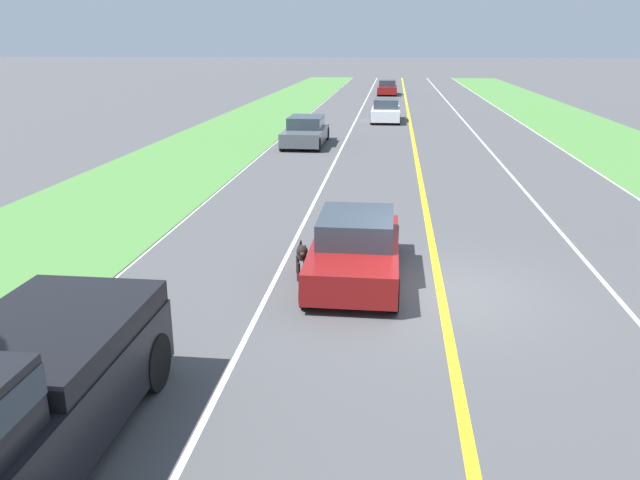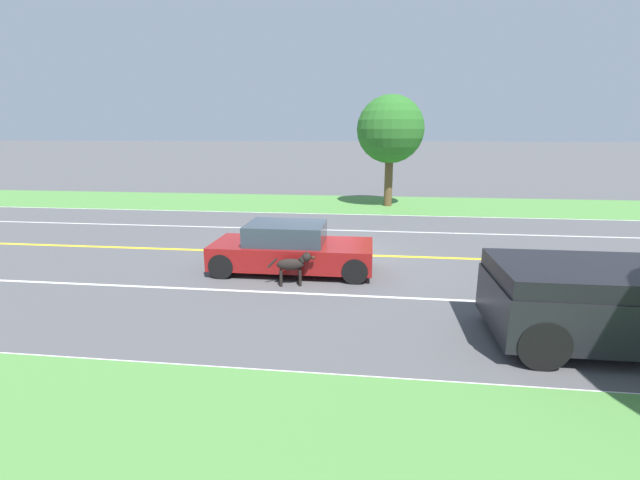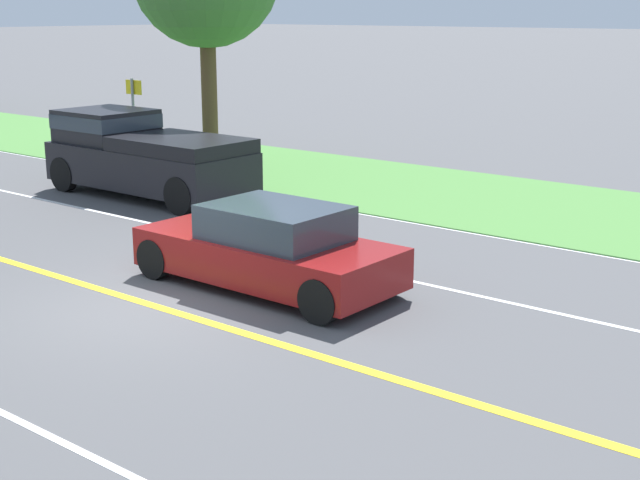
{
  "view_description": "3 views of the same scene",
  "coord_description": "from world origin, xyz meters",
  "views": [
    {
      "loc": [
        1.1,
        12.09,
        4.89
      ],
      "look_at": [
        2.51,
        -0.1,
        0.98
      ],
      "focal_mm": 35.0,
      "sensor_mm": 36.0,
      "label": 1
    },
    {
      "loc": [
        13.03,
        1.44,
        3.74
      ],
      "look_at": [
        1.61,
        0.09,
        0.86
      ],
      "focal_mm": 24.0,
      "sensor_mm": 36.0,
      "label": 2
    },
    {
      "loc": [
        -8.34,
        -9.92,
        4.33
      ],
      "look_at": [
        2.4,
        -1.26,
        0.75
      ],
      "focal_mm": 50.0,
      "sensor_mm": 36.0,
      "label": 3
    }
  ],
  "objects": [
    {
      "name": "car_trailing_mid",
      "position": [
        1.56,
        -28.85,
        0.64
      ],
      "size": [
        1.83,
        4.54,
        1.39
      ],
      "color": "white",
      "rests_on": "ground"
    },
    {
      "name": "ground_plane",
      "position": [
        0.0,
        0.0,
        0.0
      ],
      "size": [
        400.0,
        400.0,
        0.0
      ],
      "primitive_type": "plane",
      "color": "#4C4C4F"
    },
    {
      "name": "ego_car",
      "position": [
        1.8,
        -0.69,
        0.64
      ],
      "size": [
        1.87,
        4.38,
        1.36
      ],
      "color": "maroon",
      "rests_on": "ground"
    },
    {
      "name": "lane_dash_oncoming",
      "position": [
        -3.5,
        0.0,
        0.0
      ],
      "size": [
        0.1,
        160.0,
        0.01
      ],
      "primitive_type": "cube",
      "color": "white",
      "rests_on": "ground"
    },
    {
      "name": "lane_edge_line_right",
      "position": [
        7.0,
        0.0,
        0.0
      ],
      "size": [
        0.14,
        160.0,
        0.01
      ],
      "primitive_type": "cube",
      "color": "white",
      "rests_on": "ground"
    },
    {
      "name": "lane_dash_same_dir",
      "position": [
        3.5,
        0.0,
        0.0
      ],
      "size": [
        0.1,
        160.0,
        0.01
      ],
      "primitive_type": "cube",
      "color": "white",
      "rests_on": "ground"
    },
    {
      "name": "car_trailing_near",
      "position": [
        5.36,
        -18.66,
        0.65
      ],
      "size": [
        1.92,
        4.72,
        1.39
      ],
      "color": "#51565B",
      "rests_on": "ground"
    },
    {
      "name": "car_trailing_far",
      "position": [
        1.72,
        -50.1,
        0.64
      ],
      "size": [
        1.86,
        4.52,
        1.38
      ],
      "color": "maroon",
      "rests_on": "ground"
    },
    {
      "name": "dog",
      "position": [
        2.94,
        -0.41,
        0.55
      ],
      "size": [
        0.38,
        1.2,
        0.88
      ],
      "rotation": [
        0.0,
        0.0,
        0.18
      ],
      "color": "black",
      "rests_on": "ground"
    },
    {
      "name": "centre_divider_line",
      "position": [
        0.0,
        0.0,
        0.0
      ],
      "size": [
        0.18,
        160.0,
        0.01
      ],
      "primitive_type": "cube",
      "color": "yellow",
      "rests_on": "ground"
    }
  ]
}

